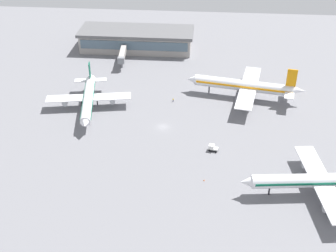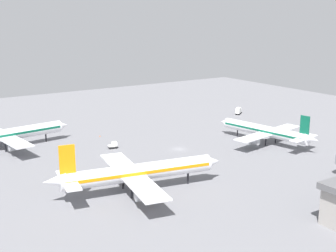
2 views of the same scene
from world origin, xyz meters
name	(u,v)px [view 1 (image 1 of 2)]	position (x,y,z in m)	size (l,w,h in m)	color
ground	(163,127)	(0.00, 0.00, 0.00)	(288.00, 288.00, 0.00)	slate
terminal_building	(137,39)	(21.59, -77.94, 5.30)	(60.12, 22.02, 10.41)	#9E9993
airplane_at_gate	(88,98)	(31.83, -11.68, 4.82)	(35.20, 43.42, 13.26)	white
airplane_taxiing	(245,86)	(-32.75, -27.06, 5.62)	(50.55, 41.00, 15.45)	white
airplane_distant	(317,180)	(-51.05, 34.99, 5.22)	(47.17, 38.06, 14.36)	white
baggage_tug	(213,148)	(-19.23, 14.29, 1.16)	(3.53, 2.80, 2.30)	black
ground_crew_worker	(173,100)	(-2.39, -20.46, 0.85)	(0.54, 0.54, 1.67)	#1E2338
jet_bridge	(122,55)	(25.62, -56.85, 5.13)	(4.23, 17.75, 6.74)	#9E9993
safety_cone_near_gate	(204,180)	(-16.50, 31.70, 0.30)	(0.44, 0.44, 0.60)	#EA590C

